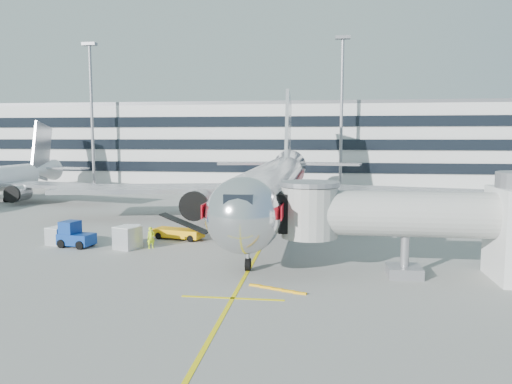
# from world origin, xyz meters

# --- Properties ---
(ground) EXTENTS (180.00, 180.00, 0.00)m
(ground) POSITION_xyz_m (0.00, 0.00, 0.00)
(ground) COLOR gray
(ground) RESTS_ON ground
(lead_in_line) EXTENTS (0.25, 70.00, 0.01)m
(lead_in_line) POSITION_xyz_m (0.00, 10.00, 0.01)
(lead_in_line) COLOR yellow
(lead_in_line) RESTS_ON ground
(stop_bar) EXTENTS (6.00, 0.25, 0.01)m
(stop_bar) POSITION_xyz_m (0.00, -14.00, 0.01)
(stop_bar) COLOR yellow
(stop_bar) RESTS_ON ground
(main_jet) EXTENTS (50.95, 48.70, 16.06)m
(main_jet) POSITION_xyz_m (0.00, 11.72, 4.23)
(main_jet) COLOR silver
(main_jet) RESTS_ON ground
(jet_bridge) EXTENTS (17.80, 4.50, 7.00)m
(jet_bridge) POSITION_xyz_m (12.18, -8.00, 3.87)
(jet_bridge) COLOR silver
(jet_bridge) RESTS_ON ground
(terminal) EXTENTS (150.00, 24.25, 15.60)m
(terminal) POSITION_xyz_m (0.00, 57.95, 7.80)
(terminal) COLOR silver
(terminal) RESTS_ON ground
(light_mast_west) EXTENTS (2.40, 1.20, 25.45)m
(light_mast_west) POSITION_xyz_m (-35.00, 42.00, 14.88)
(light_mast_west) COLOR gray
(light_mast_west) RESTS_ON ground
(light_mast_centre) EXTENTS (2.40, 1.20, 25.45)m
(light_mast_centre) POSITION_xyz_m (8.00, 42.00, 14.88)
(light_mast_centre) COLOR gray
(light_mast_centre) RESTS_ON ground
(belt_loader) EXTENTS (4.90, 2.73, 2.29)m
(belt_loader) POSITION_xyz_m (-7.87, 1.97, 0.65)
(belt_loader) COLOR #FFAE0A
(belt_loader) RESTS_ON ground
(baggage_tug) EXTENTS (3.15, 2.31, 2.17)m
(baggage_tug) POSITION_xyz_m (-15.68, -2.28, 0.94)
(baggage_tug) COLOR navy
(baggage_tug) RESTS_ON ground
(cargo_container_left) EXTENTS (1.74, 1.74, 1.50)m
(cargo_container_left) POSITION_xyz_m (-17.62, -1.66, 0.76)
(cargo_container_left) COLOR silver
(cargo_container_left) RESTS_ON ground
(cargo_container_right) EXTENTS (1.77, 1.77, 1.63)m
(cargo_container_right) POSITION_xyz_m (-11.36, -0.69, 0.82)
(cargo_container_right) COLOR silver
(cargo_container_right) RESTS_ON ground
(cargo_container_front) EXTENTS (2.29, 2.29, 1.88)m
(cargo_container_front) POSITION_xyz_m (-10.94, -2.43, 0.94)
(cargo_container_front) COLOR silver
(cargo_container_front) RESTS_ON ground
(ramp_worker) EXTENTS (0.78, 0.74, 1.80)m
(ramp_worker) POSITION_xyz_m (-9.04, -2.09, 0.90)
(ramp_worker) COLOR #CFFC1A
(ramp_worker) RESTS_ON ground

